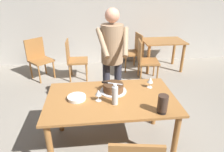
{
  "coord_description": "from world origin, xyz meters",
  "views": [
    {
      "loc": [
        -0.22,
        -2.1,
        2.02
      ],
      "look_at": [
        0.04,
        0.3,
        0.9
      ],
      "focal_mm": 32.28,
      "sensor_mm": 36.0,
      "label": 1
    }
  ],
  "objects_px": {
    "hurricane_lamp": "(163,104)",
    "background_chair_0": "(39,57)",
    "cake_on_platter": "(113,88)",
    "background_chair_2": "(133,50)",
    "main_dining_table": "(111,105)",
    "wine_glass_far": "(150,80)",
    "cake_knife": "(108,83)",
    "background_chair_3": "(145,59)",
    "plate_stack": "(77,98)",
    "wine_glass_near": "(98,93)",
    "background_chair_1": "(74,58)",
    "person_cutting_cake": "(112,54)",
    "background_table": "(163,47)",
    "water_bottle": "(115,95)"
  },
  "relations": [
    {
      "from": "cake_on_platter",
      "to": "water_bottle",
      "type": "height_order",
      "value": "water_bottle"
    },
    {
      "from": "main_dining_table",
      "to": "hurricane_lamp",
      "type": "xyz_separation_m",
      "value": [
        0.51,
        -0.37,
        0.21
      ]
    },
    {
      "from": "person_cutting_cake",
      "to": "background_chair_0",
      "type": "bearing_deg",
      "value": 131.6
    },
    {
      "from": "background_table",
      "to": "wine_glass_near",
      "type": "bearing_deg",
      "value": -123.25
    },
    {
      "from": "cake_on_platter",
      "to": "background_chair_2",
      "type": "relative_size",
      "value": 0.38
    },
    {
      "from": "cake_knife",
      "to": "background_chair_1",
      "type": "distance_m",
      "value": 2.14
    },
    {
      "from": "wine_glass_far",
      "to": "background_chair_0",
      "type": "bearing_deg",
      "value": 132.1
    },
    {
      "from": "water_bottle",
      "to": "cake_knife",
      "type": "bearing_deg",
      "value": 99.39
    },
    {
      "from": "main_dining_table",
      "to": "wine_glass_far",
      "type": "xyz_separation_m",
      "value": [
        0.54,
        0.2,
        0.21
      ]
    },
    {
      "from": "person_cutting_cake",
      "to": "background_chair_1",
      "type": "xyz_separation_m",
      "value": [
        -0.68,
        1.52,
        -0.58
      ]
    },
    {
      "from": "plate_stack",
      "to": "person_cutting_cake",
      "type": "height_order",
      "value": "person_cutting_cake"
    },
    {
      "from": "wine_glass_near",
      "to": "background_chair_3",
      "type": "height_order",
      "value": "background_chair_3"
    },
    {
      "from": "cake_knife",
      "to": "wine_glass_near",
      "type": "distance_m",
      "value": 0.26
    },
    {
      "from": "water_bottle",
      "to": "background_chair_3",
      "type": "height_order",
      "value": "water_bottle"
    },
    {
      "from": "main_dining_table",
      "to": "background_chair_2",
      "type": "xyz_separation_m",
      "value": [
        0.84,
        2.62,
        -0.15
      ]
    },
    {
      "from": "water_bottle",
      "to": "background_chair_1",
      "type": "xyz_separation_m",
      "value": [
        -0.63,
        2.34,
        -0.37
      ]
    },
    {
      "from": "background_table",
      "to": "background_chair_0",
      "type": "bearing_deg",
      "value": -175.84
    },
    {
      "from": "plate_stack",
      "to": "main_dining_table",
      "type": "bearing_deg",
      "value": -1.1
    },
    {
      "from": "wine_glass_near",
      "to": "person_cutting_cake",
      "type": "xyz_separation_m",
      "value": [
        0.24,
        0.73,
        0.22
      ]
    },
    {
      "from": "wine_glass_near",
      "to": "main_dining_table",
      "type": "bearing_deg",
      "value": 19.21
    },
    {
      "from": "background_chair_0",
      "to": "hurricane_lamp",
      "type": "bearing_deg",
      "value": -54.99
    },
    {
      "from": "hurricane_lamp",
      "to": "person_cutting_cake",
      "type": "relative_size",
      "value": 0.12
    },
    {
      "from": "background_chair_0",
      "to": "wine_glass_far",
      "type": "bearing_deg",
      "value": -47.9
    },
    {
      "from": "hurricane_lamp",
      "to": "background_chair_0",
      "type": "relative_size",
      "value": 0.23
    },
    {
      "from": "plate_stack",
      "to": "background_chair_1",
      "type": "xyz_separation_m",
      "value": [
        -0.18,
        2.19,
        -0.28
      ]
    },
    {
      "from": "cake_on_platter",
      "to": "wine_glass_far",
      "type": "distance_m",
      "value": 0.5
    },
    {
      "from": "main_dining_table",
      "to": "wine_glass_far",
      "type": "height_order",
      "value": "wine_glass_far"
    },
    {
      "from": "main_dining_table",
      "to": "background_chair_3",
      "type": "height_order",
      "value": "background_chair_3"
    },
    {
      "from": "wine_glass_far",
      "to": "water_bottle",
      "type": "height_order",
      "value": "water_bottle"
    },
    {
      "from": "wine_glass_far",
      "to": "background_chair_2",
      "type": "distance_m",
      "value": 2.47
    },
    {
      "from": "water_bottle",
      "to": "person_cutting_cake",
      "type": "bearing_deg",
      "value": 85.83
    },
    {
      "from": "hurricane_lamp",
      "to": "background_chair_1",
      "type": "relative_size",
      "value": 0.23
    },
    {
      "from": "background_chair_0",
      "to": "wine_glass_near",
      "type": "bearing_deg",
      "value": -62.67
    },
    {
      "from": "background_chair_3",
      "to": "cake_knife",
      "type": "bearing_deg",
      "value": -118.67
    },
    {
      "from": "water_bottle",
      "to": "background_chair_3",
      "type": "xyz_separation_m",
      "value": [
        0.93,
        2.12,
        -0.37
      ]
    },
    {
      "from": "cake_on_platter",
      "to": "background_chair_3",
      "type": "height_order",
      "value": "background_chair_3"
    },
    {
      "from": "person_cutting_cake",
      "to": "background_chair_0",
      "type": "relative_size",
      "value": 1.91
    },
    {
      "from": "cake_on_platter",
      "to": "background_chair_0",
      "type": "relative_size",
      "value": 0.38
    },
    {
      "from": "plate_stack",
      "to": "wine_glass_far",
      "type": "height_order",
      "value": "wine_glass_far"
    },
    {
      "from": "background_chair_0",
      "to": "background_chair_3",
      "type": "distance_m",
      "value": 2.38
    },
    {
      "from": "person_cutting_cake",
      "to": "background_chair_2",
      "type": "relative_size",
      "value": 1.91
    },
    {
      "from": "water_bottle",
      "to": "wine_glass_far",
      "type": "bearing_deg",
      "value": 34.29
    },
    {
      "from": "cake_knife",
      "to": "background_chair_1",
      "type": "bearing_deg",
      "value": 105.79
    },
    {
      "from": "water_bottle",
      "to": "plate_stack",
      "type": "bearing_deg",
      "value": 160.91
    },
    {
      "from": "cake_on_platter",
      "to": "wine_glass_far",
      "type": "height_order",
      "value": "wine_glass_far"
    },
    {
      "from": "cake_knife",
      "to": "background_chair_3",
      "type": "distance_m",
      "value": 2.09
    },
    {
      "from": "cake_on_platter",
      "to": "background_chair_1",
      "type": "bearing_deg",
      "value": 107.32
    },
    {
      "from": "cake_knife",
      "to": "background_table",
      "type": "xyz_separation_m",
      "value": [
        1.58,
        2.38,
        -0.29
      ]
    },
    {
      "from": "wine_glass_near",
      "to": "background_table",
      "type": "distance_m",
      "value": 3.13
    },
    {
      "from": "plate_stack",
      "to": "background_chair_2",
      "type": "height_order",
      "value": "background_chair_2"
    }
  ]
}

